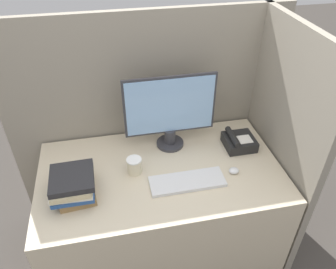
% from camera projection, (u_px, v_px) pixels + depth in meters
% --- Properties ---
extents(cubicle_panel_rear, '(1.83, 0.04, 1.58)m').
position_uv_depth(cubicle_panel_rear, '(149.00, 125.00, 2.28)').
color(cubicle_panel_rear, gray).
rests_on(cubicle_panel_rear, ground_plane).
extents(cubicle_panel_right, '(0.04, 0.88, 1.58)m').
position_uv_depth(cubicle_panel_right, '(276.00, 148.00, 2.08)').
color(cubicle_panel_right, gray).
rests_on(cubicle_panel_right, ground_plane).
extents(desk, '(1.43, 0.82, 0.77)m').
position_uv_depth(desk, '(161.00, 213.00, 2.17)').
color(desk, beige).
rests_on(desk, ground_plane).
extents(monitor, '(0.56, 0.18, 0.49)m').
position_uv_depth(monitor, '(170.00, 112.00, 1.99)').
color(monitor, '#333338').
rests_on(monitor, desk).
extents(keyboard, '(0.43, 0.15, 0.02)m').
position_uv_depth(keyboard, '(187.00, 181.00, 1.85)').
color(keyboard, silver).
rests_on(keyboard, desk).
extents(mouse, '(0.06, 0.05, 0.03)m').
position_uv_depth(mouse, '(234.00, 171.00, 1.92)').
color(mouse, silver).
rests_on(mouse, desk).
extents(coffee_cup, '(0.09, 0.09, 0.10)m').
position_uv_depth(coffee_cup, '(134.00, 166.00, 1.90)').
color(coffee_cup, beige).
rests_on(coffee_cup, desk).
extents(book_stack, '(0.24, 0.28, 0.15)m').
position_uv_depth(book_stack, '(73.00, 184.00, 1.74)').
color(book_stack, olive).
rests_on(book_stack, desk).
extents(desk_telephone, '(0.19, 0.18, 0.10)m').
position_uv_depth(desk_telephone, '(239.00, 141.00, 2.10)').
color(desk_telephone, black).
rests_on(desk_telephone, desk).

